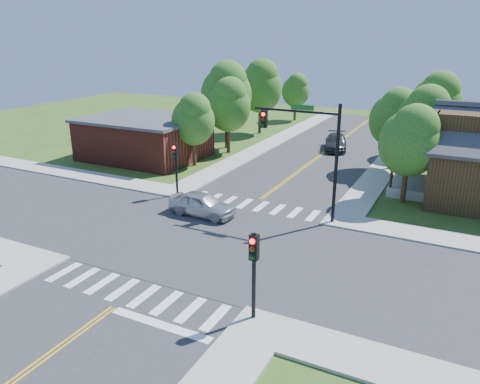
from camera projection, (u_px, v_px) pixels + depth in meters
The scene contains 25 objects.
ground at pixel (205, 241), 25.93m from camera, with size 100.00×100.00×0.00m, color #324E18.
road_ns at pixel (205, 240), 25.92m from camera, with size 10.00×90.00×0.04m, color #2D2D30.
road_ew at pixel (205, 240), 25.92m from camera, with size 90.00×10.00×0.04m, color #2D2D30.
intersection_patch at pixel (205, 241), 25.93m from camera, with size 10.20×10.20×0.06m, color #2D2D30.
sidewalk_nw at pixel (149, 149), 45.99m from camera, with size 40.00×40.00×0.14m.
crosswalk_north at pixel (253, 205), 31.15m from camera, with size 8.85×2.00×0.01m.
crosswalk_south at pixel (133, 293), 20.68m from camera, with size 8.85×2.00×0.01m.
centerline at pixel (205, 240), 25.91m from camera, with size 0.30×90.00×0.01m.
stop_bar at pixel (161, 326), 18.44m from camera, with size 4.60×0.45×0.09m, color white.
signal_mast_ne at pixel (309, 142), 27.40m from camera, with size 5.30×0.42×7.20m.
signal_pole_se at pixel (254, 261), 17.93m from camera, with size 0.34×0.42×3.80m.
signal_pole_nw at pixel (176, 159), 32.15m from camera, with size 0.34×0.42×3.80m.
building_nw at pixel (145, 137), 42.51m from camera, with size 10.40×8.40×3.73m.
tree_e_a at pixel (411, 139), 30.24m from camera, with size 3.96×3.77×6.74m.
tree_e_b at pixel (424, 117), 35.79m from camera, with size 4.31×4.09×7.32m.
tree_e_c at pixel (437, 101), 42.17m from camera, with size 4.57×4.35×7.78m.
tree_e_d at pixel (444, 97), 49.88m from camera, with size 3.91×3.71×6.64m.
tree_w_a at pixel (194, 118), 39.17m from camera, with size 3.70×3.52×6.29m.
tree_w_b at pixel (227, 91), 44.87m from camera, with size 5.00×4.75×8.49m.
tree_w_c at pixel (261, 85), 51.53m from camera, with size 4.88×4.64×8.30m.
tree_w_d at pixel (296, 89), 59.87m from camera, with size 3.58×3.40×6.09m.
tree_house at pixel (396, 117), 37.66m from camera, with size 4.04×3.84×6.88m.
tree_bldg at pixel (229, 103), 43.31m from camera, with size 4.21×4.00×7.17m.
car_silver at pixel (202, 205), 29.21m from camera, with size 4.43×1.92×1.49m, color silver.
car_dgrey at pixel (336, 143), 45.65m from camera, with size 3.24×5.38×1.46m, color #2E2F33.
Camera 1 is at (12.37, -20.23, 10.99)m, focal length 35.00 mm.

